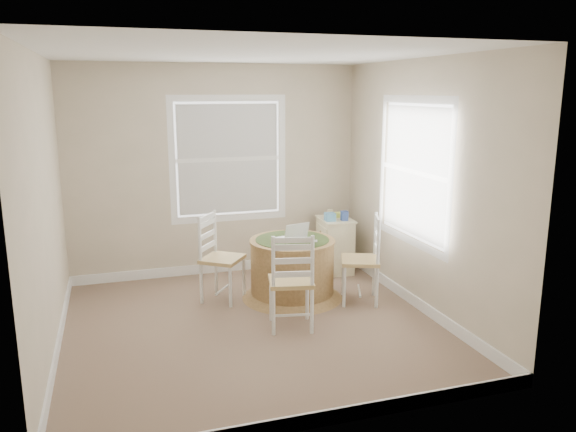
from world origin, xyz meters
name	(u,v)px	position (x,y,z in m)	size (l,w,h in m)	color
room	(264,193)	(0.17, 0.16, 1.30)	(3.64, 3.64, 2.64)	#79614D
round_table	(292,266)	(0.62, 0.65, 0.37)	(1.13, 1.13, 0.68)	#A27C48
chair_left	(222,258)	(-0.14, 0.82, 0.47)	(0.42, 0.40, 0.95)	white
chair_near	(291,281)	(0.35, -0.12, 0.47)	(0.42, 0.40, 0.95)	white
chair_right	(360,260)	(1.28, 0.31, 0.47)	(0.42, 0.40, 0.95)	white
laptop	(292,236)	(0.62, 0.67, 0.70)	(0.34, 0.32, 0.21)	white
mouse	(301,240)	(0.69, 0.56, 0.68)	(0.05, 0.08, 0.03)	white
phone	(315,241)	(0.83, 0.50, 0.67)	(0.04, 0.09, 0.02)	#B7BABF
keys	(307,239)	(0.78, 0.61, 0.68)	(0.06, 0.05, 0.03)	black
corner_chest	(335,245)	(1.43, 1.38, 0.35)	(0.42, 0.55, 0.69)	beige
tissue_box	(331,217)	(1.33, 1.30, 0.74)	(0.12, 0.12, 0.10)	#5496C0
box_yellow	(337,215)	(1.47, 1.44, 0.72)	(0.15, 0.10, 0.06)	#D3E250
box_blue	(343,216)	(1.48, 1.26, 0.75)	(0.08, 0.08, 0.12)	#2F478E
cup_cream	(331,213)	(1.41, 1.51, 0.74)	(0.07, 0.07, 0.09)	beige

